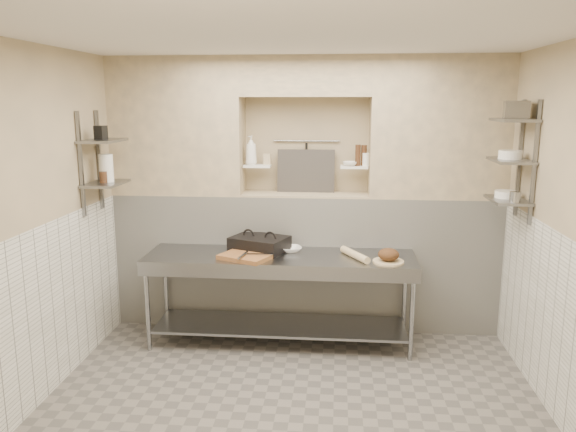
# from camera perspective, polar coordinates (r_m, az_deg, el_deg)

# --- Properties ---
(floor) EXTENTS (4.00, 3.90, 0.10)m
(floor) POSITION_cam_1_polar(r_m,az_deg,el_deg) (4.68, 0.31, -19.37)
(floor) COLOR #6A645E
(floor) RESTS_ON ground
(ceiling) EXTENTS (4.00, 3.90, 0.10)m
(ceiling) POSITION_cam_1_polar(r_m,az_deg,el_deg) (4.05, 0.35, 18.55)
(ceiling) COLOR silver
(ceiling) RESTS_ON ground
(wall_left) EXTENTS (0.10, 3.90, 2.80)m
(wall_left) POSITION_cam_1_polar(r_m,az_deg,el_deg) (4.76, -25.11, -1.16)
(wall_left) COLOR tan
(wall_left) RESTS_ON ground
(wall_back) EXTENTS (4.00, 0.10, 2.80)m
(wall_back) POSITION_cam_1_polar(r_m,az_deg,el_deg) (6.09, 1.90, 2.52)
(wall_back) COLOR tan
(wall_back) RESTS_ON ground
(wall_front) EXTENTS (4.00, 0.10, 2.80)m
(wall_front) POSITION_cam_1_polar(r_m,az_deg,el_deg) (2.25, -4.06, -13.76)
(wall_front) COLOR tan
(wall_front) RESTS_ON ground
(backwall_lower) EXTENTS (4.00, 0.40, 1.40)m
(backwall_lower) POSITION_cam_1_polar(r_m,az_deg,el_deg) (6.00, 1.72, -4.48)
(backwall_lower) COLOR white
(backwall_lower) RESTS_ON floor
(alcove_sill) EXTENTS (1.30, 0.40, 0.02)m
(alcove_sill) POSITION_cam_1_polar(r_m,az_deg,el_deg) (5.84, 1.76, 2.23)
(alcove_sill) COLOR tan
(alcove_sill) RESTS_ON backwall_lower
(backwall_pillar_left) EXTENTS (1.35, 0.40, 1.40)m
(backwall_pillar_left) POSITION_cam_1_polar(r_m,az_deg,el_deg) (5.99, -11.10, 8.90)
(backwall_pillar_left) COLOR tan
(backwall_pillar_left) RESTS_ON backwall_lower
(backwall_pillar_right) EXTENTS (1.35, 0.40, 1.40)m
(backwall_pillar_right) POSITION_cam_1_polar(r_m,az_deg,el_deg) (5.84, 15.05, 8.66)
(backwall_pillar_right) COLOR tan
(backwall_pillar_right) RESTS_ON backwall_lower
(backwall_header) EXTENTS (1.30, 0.40, 0.40)m
(backwall_header) POSITION_cam_1_polar(r_m,az_deg,el_deg) (5.77, 1.84, 13.98)
(backwall_header) COLOR tan
(backwall_header) RESTS_ON backwall_lower
(wainscot_left) EXTENTS (0.02, 3.90, 1.40)m
(wainscot_left) POSITION_cam_1_polar(r_m,az_deg,el_deg) (4.92, -23.79, -9.17)
(wainscot_left) COLOR white
(wainscot_left) RESTS_ON floor
(wainscot_right) EXTENTS (0.02, 3.90, 1.40)m
(wainscot_right) POSITION_cam_1_polar(r_m,az_deg,el_deg) (4.64, 26.10, -10.62)
(wainscot_right) COLOR white
(wainscot_right) RESTS_ON floor
(alcove_shelf_left) EXTENTS (0.28, 0.16, 0.02)m
(alcove_shelf_left) POSITION_cam_1_polar(r_m,az_deg,el_deg) (5.85, -3.13, 5.10)
(alcove_shelf_left) COLOR white
(alcove_shelf_left) RESTS_ON backwall_lower
(alcove_shelf_right) EXTENTS (0.28, 0.16, 0.02)m
(alcove_shelf_right) POSITION_cam_1_polar(r_m,az_deg,el_deg) (5.79, 6.74, 4.98)
(alcove_shelf_right) COLOR white
(alcove_shelf_right) RESTS_ON backwall_lower
(utensil_rail) EXTENTS (0.70, 0.02, 0.02)m
(utensil_rail) POSITION_cam_1_polar(r_m,az_deg,el_deg) (5.95, 1.89, 7.64)
(utensil_rail) COLOR gray
(utensil_rail) RESTS_ON wall_back
(hanging_steel) EXTENTS (0.02, 0.02, 0.30)m
(hanging_steel) POSITION_cam_1_polar(r_m,az_deg,el_deg) (5.94, 1.87, 5.99)
(hanging_steel) COLOR black
(hanging_steel) RESTS_ON utensil_rail
(splash_panel) EXTENTS (0.60, 0.08, 0.45)m
(splash_panel) POSITION_cam_1_polar(r_m,az_deg,el_deg) (5.91, 1.84, 4.59)
(splash_panel) COLOR #383330
(splash_panel) RESTS_ON alcove_sill
(shelf_rail_left_a) EXTENTS (0.03, 0.03, 0.95)m
(shelf_rail_left_a) POSITION_cam_1_polar(r_m,az_deg,el_deg) (5.76, -18.62, 5.42)
(shelf_rail_left_a) COLOR slate
(shelf_rail_left_a) RESTS_ON wall_left
(shelf_rail_left_b) EXTENTS (0.03, 0.03, 0.95)m
(shelf_rail_left_b) POSITION_cam_1_polar(r_m,az_deg,el_deg) (5.40, -20.30, 4.93)
(shelf_rail_left_b) COLOR slate
(shelf_rail_left_b) RESTS_ON wall_left
(wall_shelf_left_lower) EXTENTS (0.30, 0.50, 0.02)m
(wall_shelf_left_lower) POSITION_cam_1_polar(r_m,az_deg,el_deg) (5.55, -18.02, 3.16)
(wall_shelf_left_lower) COLOR slate
(wall_shelf_left_lower) RESTS_ON wall_left
(wall_shelf_left_upper) EXTENTS (0.30, 0.50, 0.03)m
(wall_shelf_left_upper) POSITION_cam_1_polar(r_m,az_deg,el_deg) (5.51, -18.28, 7.27)
(wall_shelf_left_upper) COLOR slate
(wall_shelf_left_upper) RESTS_ON wall_left
(shelf_rail_right_a) EXTENTS (0.03, 0.03, 1.05)m
(shelf_rail_right_a) POSITION_cam_1_polar(r_m,az_deg,el_deg) (5.53, 22.47, 5.43)
(shelf_rail_right_a) COLOR slate
(shelf_rail_right_a) RESTS_ON wall_right
(shelf_rail_right_b) EXTENTS (0.03, 0.03, 1.05)m
(shelf_rail_right_b) POSITION_cam_1_polar(r_m,az_deg,el_deg) (5.15, 23.76, 4.93)
(shelf_rail_right_b) COLOR slate
(shelf_rail_right_b) RESTS_ON wall_right
(wall_shelf_right_lower) EXTENTS (0.30, 0.50, 0.02)m
(wall_shelf_right_lower) POSITION_cam_1_polar(r_m,az_deg,el_deg) (5.34, 21.42, 1.52)
(wall_shelf_right_lower) COLOR slate
(wall_shelf_right_lower) RESTS_ON wall_right
(wall_shelf_right_mid) EXTENTS (0.30, 0.50, 0.02)m
(wall_shelf_right_mid) POSITION_cam_1_polar(r_m,az_deg,el_deg) (5.30, 21.70, 5.25)
(wall_shelf_right_mid) COLOR slate
(wall_shelf_right_mid) RESTS_ON wall_right
(wall_shelf_right_upper) EXTENTS (0.30, 0.50, 0.03)m
(wall_shelf_right_upper) POSITION_cam_1_polar(r_m,az_deg,el_deg) (5.27, 21.98, 9.03)
(wall_shelf_right_upper) COLOR slate
(wall_shelf_right_upper) RESTS_ON wall_right
(prep_table) EXTENTS (2.60, 0.70, 0.90)m
(prep_table) POSITION_cam_1_polar(r_m,az_deg,el_deg) (5.49, -0.83, -6.64)
(prep_table) COLOR gray
(prep_table) RESTS_ON floor
(panini_press) EXTENTS (0.63, 0.55, 0.14)m
(panini_press) POSITION_cam_1_polar(r_m,az_deg,el_deg) (5.57, -2.91, -2.84)
(panini_press) COLOR black
(panini_press) RESTS_ON prep_table
(cutting_board) EXTENTS (0.55, 0.48, 0.04)m
(cutting_board) POSITION_cam_1_polar(r_m,az_deg,el_deg) (5.32, -4.36, -4.14)
(cutting_board) COLOR brown
(cutting_board) RESTS_ON prep_table
(knife_blade) EXTENTS (0.27, 0.05, 0.01)m
(knife_blade) POSITION_cam_1_polar(r_m,az_deg,el_deg) (5.30, -3.02, -3.88)
(knife_blade) COLOR gray
(knife_blade) RESTS_ON cutting_board
(tongs) EXTENTS (0.06, 0.24, 0.02)m
(tongs) POSITION_cam_1_polar(r_m,az_deg,el_deg) (5.24, -4.60, -3.99)
(tongs) COLOR gray
(tongs) RESTS_ON cutting_board
(mixing_bowl) EXTENTS (0.26, 0.26, 0.05)m
(mixing_bowl) POSITION_cam_1_polar(r_m,az_deg,el_deg) (5.55, 0.28, -3.39)
(mixing_bowl) COLOR white
(mixing_bowl) RESTS_ON prep_table
(rolling_pin) EXTENTS (0.28, 0.43, 0.07)m
(rolling_pin) POSITION_cam_1_polar(r_m,az_deg,el_deg) (5.36, 6.80, -3.92)
(rolling_pin) COLOR tan
(rolling_pin) RESTS_ON prep_table
(bread_board) EXTENTS (0.29, 0.29, 0.02)m
(bread_board) POSITION_cam_1_polar(r_m,az_deg,el_deg) (5.27, 10.15, -4.57)
(bread_board) COLOR tan
(bread_board) RESTS_ON prep_table
(bread_loaf) EXTENTS (0.19, 0.19, 0.12)m
(bread_loaf) POSITION_cam_1_polar(r_m,az_deg,el_deg) (5.25, 10.18, -3.87)
(bread_loaf) COLOR #4C2D19
(bread_loaf) RESTS_ON bread_board
(bottle_soap) EXTENTS (0.15, 0.15, 0.30)m
(bottle_soap) POSITION_cam_1_polar(r_m,az_deg,el_deg) (5.82, -3.77, 6.67)
(bottle_soap) COLOR white
(bottle_soap) RESTS_ON alcove_shelf_left
(jar_alcove) EXTENTS (0.07, 0.07, 0.11)m
(jar_alcove) POSITION_cam_1_polar(r_m,az_deg,el_deg) (5.87, -2.12, 5.79)
(jar_alcove) COLOR tan
(jar_alcove) RESTS_ON alcove_shelf_left
(bowl_alcove) EXTENTS (0.18, 0.18, 0.04)m
(bowl_alcove) POSITION_cam_1_polar(r_m,az_deg,el_deg) (5.76, 6.29, 5.30)
(bowl_alcove) COLOR white
(bowl_alcove) RESTS_ON alcove_shelf_right
(condiment_a) EXTENTS (0.06, 0.06, 0.21)m
(condiment_a) POSITION_cam_1_polar(r_m,az_deg,el_deg) (5.79, 7.71, 6.12)
(condiment_a) COLOR #3F2515
(condiment_a) RESTS_ON alcove_shelf_right
(condiment_b) EXTENTS (0.05, 0.05, 0.22)m
(condiment_b) POSITION_cam_1_polar(r_m,az_deg,el_deg) (5.77, 7.11, 6.14)
(condiment_b) COLOR #3F2515
(condiment_b) RESTS_ON alcove_shelf_right
(condiment_c) EXTENTS (0.08, 0.08, 0.13)m
(condiment_c) POSITION_cam_1_polar(r_m,az_deg,el_deg) (5.79, 7.91, 5.72)
(condiment_c) COLOR white
(condiment_c) RESTS_ON alcove_shelf_right
(jug_left) EXTENTS (0.13, 0.13, 0.26)m
(jug_left) POSITION_cam_1_polar(r_m,az_deg,el_deg) (5.57, -17.97, 4.66)
(jug_left) COLOR white
(jug_left) RESTS_ON wall_shelf_left_lower
(jar_left) EXTENTS (0.07, 0.07, 0.11)m
(jar_left) POSITION_cam_1_polar(r_m,az_deg,el_deg) (5.50, -18.25, 3.76)
(jar_left) COLOR #3F2515
(jar_left) RESTS_ON wall_shelf_left_lower
(box_left_upper) EXTENTS (0.11, 0.11, 0.13)m
(box_left_upper) POSITION_cam_1_polar(r_m,az_deg,el_deg) (5.47, -18.49, 8.04)
(box_left_upper) COLOR black
(box_left_upper) RESTS_ON wall_shelf_left_upper
(bowl_right) EXTENTS (0.20, 0.20, 0.06)m
(bowl_right) POSITION_cam_1_polar(r_m,az_deg,el_deg) (5.38, 21.31, 2.07)
(bowl_right) COLOR white
(bowl_right) RESTS_ON wall_shelf_right_lower
(canister_right) EXTENTS (0.09, 0.09, 0.09)m
(canister_right) POSITION_cam_1_polar(r_m,az_deg,el_deg) (5.15, 22.07, 1.79)
(canister_right) COLOR gray
(canister_right) RESTS_ON wall_shelf_right_lower
(bowl_right_mid) EXTENTS (0.20, 0.20, 0.07)m
(bowl_right_mid) POSITION_cam_1_polar(r_m,az_deg,el_deg) (5.32, 21.65, 5.82)
(bowl_right_mid) COLOR white
(bowl_right_mid) RESTS_ON wall_shelf_right_mid
(basket_right) EXTENTS (0.23, 0.27, 0.15)m
(basket_right) POSITION_cam_1_polar(r_m,az_deg,el_deg) (5.24, 22.17, 9.97)
(basket_right) COLOR gray
(basket_right) RESTS_ON wall_shelf_right_upper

